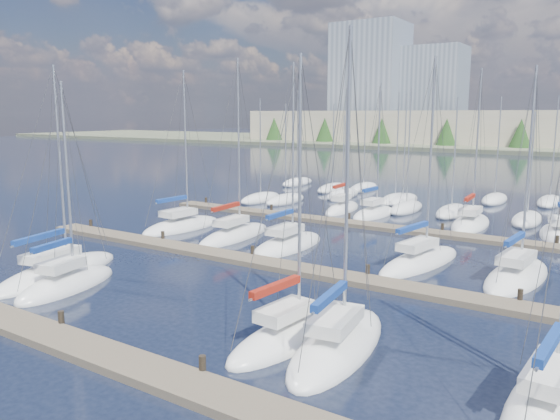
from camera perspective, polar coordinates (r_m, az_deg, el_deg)
The scene contains 20 objects.
ground at distance 72.98m, azimuth 20.19°, elevation 2.19°, with size 400.00×400.00×0.00m, color #1A2134.
dock_near at distance 22.34m, azimuth -17.64°, elevation -14.36°, with size 44.00×1.93×1.10m.
dock_mid at distance 32.37m, azimuth 1.96°, elevation -6.20°, with size 44.00×1.93×1.10m.
dock_far at distance 44.60m, azimuth 11.34°, elevation -1.86°, with size 44.00×1.93×1.10m.
sailboat_j at distance 38.04m, azimuth 0.81°, elevation -3.67°, with size 2.81×7.92×13.34m.
sailboat_p at distance 47.96m, azimuth 19.29°, elevation -1.36°, with size 3.09×8.10×13.55m.
sailboat_f at distance 20.23m, azimuth 26.38°, elevation -17.56°, with size 2.85×8.53×12.13m.
sailboat_e at distance 22.37m, azimuth 6.09°, elevation -13.81°, with size 3.71×8.53×13.16m.
sailboat_h at distance 45.08m, azimuth -10.20°, elevation -1.66°, with size 3.49×8.08×13.31m.
sailboat_l at distance 33.66m, azimuth 23.50°, elevation -6.37°, with size 3.38×8.43×12.52m.
sailboat_i at distance 41.18m, azimuth -4.76°, elevation -2.63°, with size 3.01×8.67×13.93m.
sailboat_d at distance 23.04m, azimuth 1.05°, elevation -12.99°, with size 2.99×7.54×12.25m.
sailboat_c at distance 31.64m, azimuth -21.37°, elevation -7.23°, with size 3.86×7.15×11.60m.
sailboat_o at distance 50.49m, azimuth 9.77°, elevation -0.37°, with size 2.83×6.70×12.55m.
sailboat_q at distance 46.11m, azimuth 27.02°, elevation -2.36°, with size 3.87×7.30×10.39m.
sailboat_n at distance 52.58m, azimuth 6.52°, elevation 0.13°, with size 2.56×6.84×12.40m.
sailboat_k at distance 34.92m, azimuth 14.42°, elevation -5.24°, with size 3.82×9.01×13.29m.
sailboat_b at distance 34.13m, azimuth -22.20°, elevation -6.07°, with size 4.66×9.59×12.61m.
distant_boats at distance 58.74m, azimuth 12.44°, elevation 1.09°, with size 36.93×20.75×13.30m.
shoreline at distance 163.03m, azimuth 23.07°, elevation 8.65°, with size 400.00×60.00×38.00m.
Camera 1 is at (16.07, -10.59, 9.21)m, focal length 35.00 mm.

